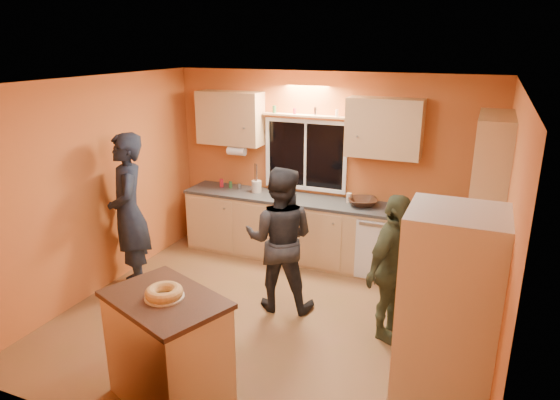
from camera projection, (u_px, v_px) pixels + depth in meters
The scene contains 14 objects.
ground at pixel (269, 320), 5.57m from camera, with size 4.50×4.50×0.00m, color brown.
room_shell at pixel (293, 172), 5.40m from camera, with size 4.54×4.04×2.61m.
back_counter at pixel (319, 231), 6.93m from camera, with size 4.23×0.62×0.90m.
right_counter at pixel (460, 297), 5.16m from camera, with size 0.62×1.84×0.90m.
refrigerator at pixel (447, 319), 3.90m from camera, with size 0.72×0.70×1.80m, color silver.
island at pixel (169, 349), 4.21m from camera, with size 1.20×1.02×0.99m.
bundt_pastry at pixel (164, 292), 4.05m from camera, with size 0.31×0.31×0.09m, color #B38D49.
person_left at pixel (129, 213), 6.06m from camera, with size 0.72×0.47×1.96m, color black.
person_center at pixel (280, 239), 5.63m from camera, with size 0.82×0.64×1.68m, color black.
person_right at pixel (393, 268), 5.05m from camera, with size 0.91×0.38×1.56m, color #383D27.
mixing_bowl at pixel (363, 202), 6.59m from camera, with size 0.38×0.38×0.09m, color black.
utensil_crock at pixel (257, 187), 7.15m from camera, with size 0.14×0.14×0.17m, color beige.
potted_plant at pixel (466, 249), 4.82m from camera, with size 0.29×0.25×0.32m, color gray.
red_box at pixel (467, 229), 5.67m from camera, with size 0.16×0.12×0.07m, color #B61C29.
Camera 1 is at (2.00, -4.47, 2.98)m, focal length 32.00 mm.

